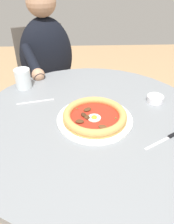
{
  "coord_description": "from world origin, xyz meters",
  "views": [
    {
      "loc": [
        -0.74,
        0.05,
        1.26
      ],
      "look_at": [
        0.04,
        0.02,
        0.72
      ],
      "focal_mm": 36.54,
      "sensor_mm": 36.0,
      "label": 1
    }
  ],
  "objects_px": {
    "dining_table": "(91,145)",
    "diner_person": "(50,86)",
    "water_glass": "(23,80)",
    "cafe_chair_diner": "(45,74)",
    "ramekin_capers": "(155,99)",
    "pizza_on_plate": "(95,117)",
    "steak_knife": "(170,136)",
    "fork_utensil": "(36,102)"
  },
  "relations": [
    {
      "from": "water_glass",
      "to": "cafe_chair_diner",
      "type": "distance_m",
      "value": 0.61
    },
    {
      "from": "pizza_on_plate",
      "to": "fork_utensil",
      "type": "distance_m",
      "value": 0.29
    },
    {
      "from": "fork_utensil",
      "to": "cafe_chair_diner",
      "type": "height_order",
      "value": "cafe_chair_diner"
    },
    {
      "from": "steak_knife",
      "to": "fork_utensil",
      "type": "xyz_separation_m",
      "value": [
        0.26,
        0.52,
        -0.0
      ]
    },
    {
      "from": "ramekin_capers",
      "to": "diner_person",
      "type": "relative_size",
      "value": 0.06
    },
    {
      "from": "water_glass",
      "to": "diner_person",
      "type": "relative_size",
      "value": 0.09
    },
    {
      "from": "ramekin_capers",
      "to": "water_glass",
      "type": "bearing_deg",
      "value": 75.75
    },
    {
      "from": "fork_utensil",
      "to": "diner_person",
      "type": "bearing_deg",
      "value": 1.26
    },
    {
      "from": "dining_table",
      "to": "diner_person",
      "type": "relative_size",
      "value": 0.87
    },
    {
      "from": "diner_person",
      "to": "cafe_chair_diner",
      "type": "distance_m",
      "value": 0.14
    },
    {
      "from": "ramekin_capers",
      "to": "pizza_on_plate",
      "type": "bearing_deg",
      "value": 114.74
    },
    {
      "from": "dining_table",
      "to": "water_glass",
      "type": "height_order",
      "value": "water_glass"
    },
    {
      "from": "cafe_chair_diner",
      "to": "dining_table",
      "type": "bearing_deg",
      "value": -159.92
    },
    {
      "from": "steak_knife",
      "to": "cafe_chair_diner",
      "type": "height_order",
      "value": "cafe_chair_diner"
    },
    {
      "from": "dining_table",
      "to": "cafe_chair_diner",
      "type": "xyz_separation_m",
      "value": [
        0.83,
        0.3,
        -0.04
      ]
    },
    {
      "from": "water_glass",
      "to": "ramekin_capers",
      "type": "xyz_separation_m",
      "value": [
        -0.16,
        -0.61,
        -0.03
      ]
    },
    {
      "from": "dining_table",
      "to": "fork_utensil",
      "type": "bearing_deg",
      "value": 62.09
    },
    {
      "from": "water_glass",
      "to": "fork_utensil",
      "type": "distance_m",
      "value": 0.16
    },
    {
      "from": "pizza_on_plate",
      "to": "fork_utensil",
      "type": "xyz_separation_m",
      "value": [
        0.15,
        0.26,
        -0.02
      ]
    },
    {
      "from": "pizza_on_plate",
      "to": "steak_knife",
      "type": "distance_m",
      "value": 0.29
    },
    {
      "from": "cafe_chair_diner",
      "to": "water_glass",
      "type": "bearing_deg",
      "value": 178.28
    },
    {
      "from": "water_glass",
      "to": "diner_person",
      "type": "bearing_deg",
      "value": -8.3
    },
    {
      "from": "ramekin_capers",
      "to": "diner_person",
      "type": "distance_m",
      "value": 0.84
    },
    {
      "from": "steak_knife",
      "to": "fork_utensil",
      "type": "distance_m",
      "value": 0.58
    },
    {
      "from": "diner_person",
      "to": "pizza_on_plate",
      "type": "bearing_deg",
      "value": -159.35
    },
    {
      "from": "cafe_chair_diner",
      "to": "diner_person",
      "type": "bearing_deg",
      "value": -160.61
    },
    {
      "from": "water_glass",
      "to": "ramekin_capers",
      "type": "relative_size",
      "value": 1.35
    },
    {
      "from": "pizza_on_plate",
      "to": "cafe_chair_diner",
      "type": "xyz_separation_m",
      "value": [
        0.84,
        0.31,
        -0.21
      ]
    },
    {
      "from": "diner_person",
      "to": "fork_utensil",
      "type": "bearing_deg",
      "value": -178.74
    },
    {
      "from": "fork_utensil",
      "to": "cafe_chair_diner",
      "type": "distance_m",
      "value": 0.73
    },
    {
      "from": "pizza_on_plate",
      "to": "diner_person",
      "type": "height_order",
      "value": "diner_person"
    },
    {
      "from": "dining_table",
      "to": "diner_person",
      "type": "distance_m",
      "value": 0.75
    },
    {
      "from": "dining_table",
      "to": "cafe_chair_diner",
      "type": "bearing_deg",
      "value": 20.08
    },
    {
      "from": "dining_table",
      "to": "pizza_on_plate",
      "type": "height_order",
      "value": "pizza_on_plate"
    },
    {
      "from": "dining_table",
      "to": "ramekin_capers",
      "type": "distance_m",
      "value": 0.36
    },
    {
      "from": "diner_person",
      "to": "water_glass",
      "type": "bearing_deg",
      "value": 171.7
    },
    {
      "from": "water_glass",
      "to": "ramekin_capers",
      "type": "bearing_deg",
      "value": -104.25
    },
    {
      "from": "diner_person",
      "to": "ramekin_capers",
      "type": "bearing_deg",
      "value": -136.79
    },
    {
      "from": "steak_knife",
      "to": "ramekin_capers",
      "type": "distance_m",
      "value": 0.24
    },
    {
      "from": "pizza_on_plate",
      "to": "diner_person",
      "type": "distance_m",
      "value": 0.8
    },
    {
      "from": "steak_knife",
      "to": "cafe_chair_diner",
      "type": "relative_size",
      "value": 0.2
    },
    {
      "from": "dining_table",
      "to": "cafe_chair_diner",
      "type": "relative_size",
      "value": 1.15
    }
  ]
}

